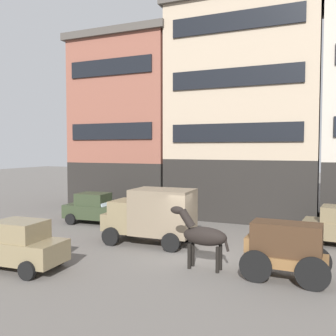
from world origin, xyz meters
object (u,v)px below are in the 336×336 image
(sedan_light, at_px, (17,245))
(delivery_truck_far, at_px, (151,214))
(cargo_wagon, at_px, (285,247))
(draft_horse, at_px, (202,235))
(sedan_dark, at_px, (95,208))

(sedan_light, bearing_deg, delivery_truck_far, 59.58)
(cargo_wagon, relative_size, draft_horse, 1.26)
(cargo_wagon, height_order, sedan_dark, cargo_wagon)
(delivery_truck_far, xyz_separation_m, sedan_light, (-3.08, -5.24, -0.51))
(sedan_light, bearing_deg, sedan_dark, 104.36)
(draft_horse, distance_m, sedan_dark, 10.17)
(draft_horse, height_order, sedan_dark, draft_horse)
(cargo_wagon, xyz_separation_m, draft_horse, (-2.95, 0.00, 0.12))
(sedan_light, bearing_deg, draft_horse, 22.86)
(cargo_wagon, distance_m, draft_horse, 2.95)
(draft_horse, relative_size, delivery_truck_far, 0.53)
(draft_horse, height_order, delivery_truck_far, delivery_truck_far)
(cargo_wagon, bearing_deg, draft_horse, 179.96)
(cargo_wagon, xyz_separation_m, delivery_truck_far, (-6.26, 2.55, 0.28))
(draft_horse, xyz_separation_m, sedan_light, (-6.38, -2.69, -0.36))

